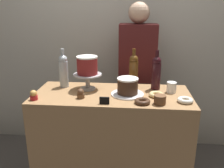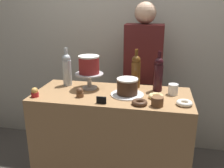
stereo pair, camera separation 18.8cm
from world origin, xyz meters
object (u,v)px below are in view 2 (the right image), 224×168
donut_glazed (156,96)px  barista_figure (143,82)px  price_sign_chalkboard (101,100)px  wine_bottle_dark_red (158,74)px  wine_bottle_amber (136,71)px  cake_stand_pedestal (89,78)px  donut_chocolate (140,102)px  donut_sugar (184,103)px  cookie_stack (157,102)px  wine_bottle_clear (67,69)px  coffee_cup_ceramic (173,89)px  chocolate_round_cake (127,86)px  white_layer_cake (89,65)px  cupcake_caramel (35,92)px  cupcake_chocolate (80,93)px

donut_glazed → barista_figure: (-0.14, 0.59, -0.08)m
price_sign_chalkboard → wine_bottle_dark_red: bearing=43.2°
price_sign_chalkboard → wine_bottle_amber: bearing=64.1°
cake_stand_pedestal → donut_chocolate: bearing=-31.5°
donut_sugar → donut_glazed: 0.22m
donut_sugar → cookie_stack: (-0.18, -0.05, 0.02)m
wine_bottle_clear → donut_chocolate: size_ratio=2.91×
donut_sugar → coffee_cup_ceramic: coffee_cup_ceramic is taller
wine_bottle_clear → barista_figure: barista_figure is taller
cake_stand_pedestal → wine_bottle_dark_red: bearing=5.5°
coffee_cup_ceramic → wine_bottle_amber: bearing=158.3°
wine_bottle_dark_red → cookie_stack: 0.34m
wine_bottle_amber → price_sign_chalkboard: 0.47m
chocolate_round_cake → donut_chocolate: chocolate_round_cake is taller
barista_figure → cookie_stack: bearing=-78.2°
cake_stand_pedestal → donut_sugar: size_ratio=2.08×
donut_chocolate → cookie_stack: cookie_stack is taller
donut_sugar → cake_stand_pedestal: bearing=163.5°
donut_chocolate → white_layer_cake: bearing=148.5°
white_layer_cake → barista_figure: size_ratio=0.11×
cake_stand_pedestal → barista_figure: barista_figure is taller
cake_stand_pedestal → cupcake_caramel: 0.45m
cake_stand_pedestal → white_layer_cake: size_ratio=1.37×
cookie_stack → barista_figure: 0.76m
cupcake_caramel → coffee_cup_ceramic: size_ratio=0.87×
donut_glazed → cookie_stack: cookie_stack is taller
white_layer_cake → cupcake_caramel: white_layer_cake is taller
price_sign_chalkboard → barista_figure: bearing=73.1°
wine_bottle_amber → barista_figure: bearing=84.3°
cake_stand_pedestal → cookie_stack: cake_stand_pedestal is taller
donut_chocolate → coffee_cup_ceramic: coffee_cup_ceramic is taller
cake_stand_pedestal → chocolate_round_cake: 0.35m
cupcake_chocolate → coffee_cup_ceramic: 0.72m
cake_stand_pedestal → cookie_stack: (0.56, -0.27, -0.06)m
cupcake_caramel → barista_figure: 1.06m
wine_bottle_dark_red → donut_sugar: 0.36m
chocolate_round_cake → price_sign_chalkboard: size_ratio=2.32×
donut_sugar → donut_chocolate: size_ratio=1.00×
white_layer_cake → chocolate_round_cake: (0.33, -0.10, -0.13)m
white_layer_cake → wine_bottle_clear: size_ratio=0.52×
donut_glazed → cookie_stack: bearing=-85.3°
donut_sugar → price_sign_chalkboard: 0.58m
cookie_stack → barista_figure: size_ratio=0.05×
wine_bottle_dark_red → cupcake_chocolate: 0.64m
donut_sugar → wine_bottle_dark_red: bearing=124.7°
cookie_stack → wine_bottle_dark_red: bearing=90.9°
donut_chocolate → donut_sugar: bearing=9.1°
wine_bottle_clear → price_sign_chalkboard: bearing=-42.5°
wine_bottle_amber → price_sign_chalkboard: (-0.20, -0.41, -0.12)m
chocolate_round_cake → cookie_stack: (0.23, -0.17, -0.04)m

